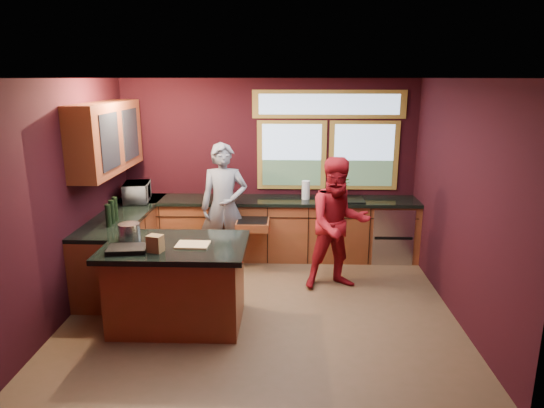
{
  "coord_description": "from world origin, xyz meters",
  "views": [
    {
      "loc": [
        0.29,
        -5.4,
        2.71
      ],
      "look_at": [
        0.1,
        0.4,
        1.19
      ],
      "focal_mm": 32.0,
      "sensor_mm": 36.0,
      "label": 1
    }
  ],
  "objects_px": {
    "person_red": "(338,224)",
    "cutting_board": "(193,245)",
    "person_grey": "(224,207)",
    "stock_pot": "(129,231)",
    "island": "(178,283)"
  },
  "relations": [
    {
      "from": "island",
      "to": "person_grey",
      "type": "height_order",
      "value": "person_grey"
    },
    {
      "from": "person_grey",
      "to": "person_red",
      "type": "distance_m",
      "value": 1.69
    },
    {
      "from": "person_grey",
      "to": "cutting_board",
      "type": "xyz_separation_m",
      "value": [
        -0.12,
        -1.73,
        0.04
      ]
    },
    {
      "from": "island",
      "to": "stock_pot",
      "type": "relative_size",
      "value": 6.46
    },
    {
      "from": "island",
      "to": "person_grey",
      "type": "bearing_deg",
      "value": 79.31
    },
    {
      "from": "person_grey",
      "to": "stock_pot",
      "type": "relative_size",
      "value": 7.63
    },
    {
      "from": "person_grey",
      "to": "person_red",
      "type": "xyz_separation_m",
      "value": [
        1.56,
        -0.64,
        -0.04
      ]
    },
    {
      "from": "island",
      "to": "cutting_board",
      "type": "distance_m",
      "value": 0.52
    },
    {
      "from": "island",
      "to": "stock_pot",
      "type": "height_order",
      "value": "stock_pot"
    },
    {
      "from": "cutting_board",
      "to": "person_grey",
      "type": "bearing_deg",
      "value": 86.12
    },
    {
      "from": "person_red",
      "to": "cutting_board",
      "type": "height_order",
      "value": "person_red"
    },
    {
      "from": "person_grey",
      "to": "cutting_board",
      "type": "distance_m",
      "value": 1.74
    },
    {
      "from": "person_red",
      "to": "cutting_board",
      "type": "relative_size",
      "value": 4.98
    },
    {
      "from": "island",
      "to": "person_grey",
      "type": "relative_size",
      "value": 0.85
    },
    {
      "from": "person_red",
      "to": "cutting_board",
      "type": "bearing_deg",
      "value": -159.63
    }
  ]
}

